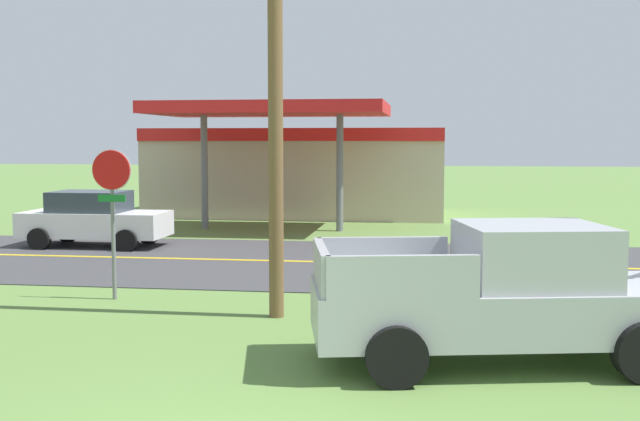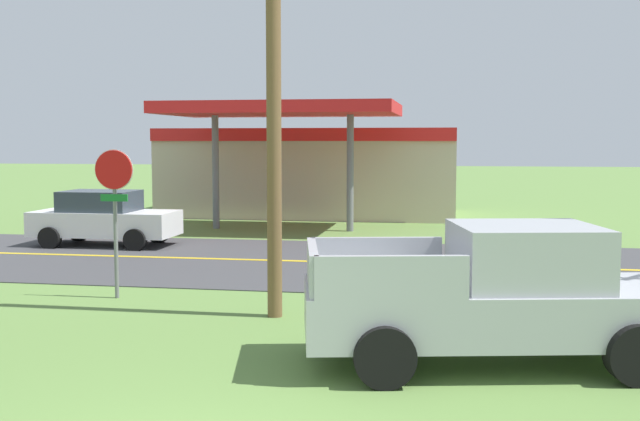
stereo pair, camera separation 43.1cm
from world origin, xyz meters
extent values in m
cube|color=#3D3D3F|center=(0.00, 13.00, 0.01)|extent=(140.00, 8.00, 0.02)
cube|color=gold|center=(0.00, 13.00, 0.02)|extent=(126.00, 0.20, 0.01)
cylinder|color=slate|center=(-4.08, 7.90, 1.10)|extent=(0.08, 0.08, 2.20)
cylinder|color=red|center=(-4.08, 7.87, 2.55)|extent=(0.76, 0.03, 0.76)
cylinder|color=white|center=(-4.08, 7.89, 2.55)|extent=(0.80, 0.01, 0.80)
cube|color=#19722D|center=(-4.08, 7.87, 2.00)|extent=(0.56, 0.03, 0.14)
cylinder|color=brown|center=(-0.62, 6.86, 4.38)|extent=(0.26, 0.26, 8.75)
cube|color=beige|center=(-3.42, 25.98, 1.80)|extent=(12.00, 6.00, 3.60)
cube|color=red|center=(-3.42, 22.93, 3.35)|extent=(12.00, 0.12, 0.50)
cube|color=red|center=(-3.42, 19.98, 4.20)|extent=(8.00, 5.00, 0.40)
cylinder|color=slate|center=(-5.82, 19.98, 2.10)|extent=(0.24, 0.24, 4.20)
cylinder|color=slate|center=(-1.02, 19.98, 2.10)|extent=(0.24, 0.24, 4.20)
cube|color=#A8AAAF|center=(3.04, 4.48, 0.76)|extent=(5.49, 2.97, 0.72)
cube|color=#A8AAAF|center=(3.48, 4.57, 1.54)|extent=(2.22, 2.15, 0.84)
cube|color=#28333D|center=(4.35, 4.75, 1.54)|extent=(0.43, 1.64, 0.71)
cube|color=#A8AAAF|center=(1.36, 5.08, 1.40)|extent=(1.93, 0.51, 0.56)
cube|color=#A8AAAF|center=(1.73, 3.27, 1.40)|extent=(1.93, 0.51, 0.56)
cube|color=#A8AAAF|center=(0.59, 3.98, 1.40)|extent=(0.50, 1.87, 0.56)
cylinder|color=black|center=(4.42, 5.77, 0.40)|extent=(0.84, 0.44, 0.80)
cylinder|color=black|center=(1.26, 5.12, 0.40)|extent=(0.84, 0.44, 0.80)
cylinder|color=black|center=(1.66, 3.20, 0.40)|extent=(0.84, 0.44, 0.80)
cube|color=silver|center=(-7.66, 15.00, 0.68)|extent=(4.20, 1.76, 0.72)
cube|color=#2D3842|center=(-7.81, 15.00, 1.34)|extent=(2.10, 1.56, 0.60)
cylinder|color=black|center=(-6.36, 15.88, 0.32)|extent=(0.64, 0.24, 0.64)
cylinder|color=black|center=(-6.36, 14.12, 0.32)|extent=(0.64, 0.24, 0.64)
cylinder|color=black|center=(-8.97, 15.88, 0.32)|extent=(0.64, 0.24, 0.64)
cylinder|color=black|center=(-8.97, 14.12, 0.32)|extent=(0.64, 0.24, 0.64)
camera|label=1|loc=(2.05, -6.41, 3.12)|focal=43.44mm
camera|label=2|loc=(2.48, -6.34, 3.12)|focal=43.44mm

